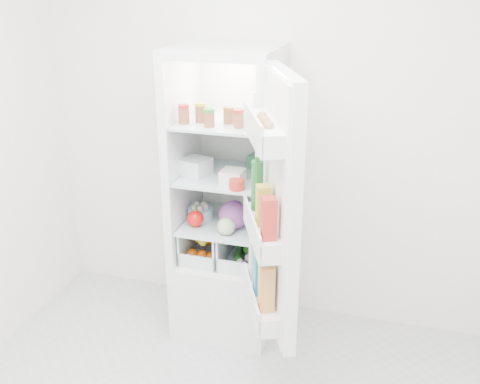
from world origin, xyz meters
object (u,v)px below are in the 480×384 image
(refrigerator, at_px, (230,229))
(mushroom_bowl, at_px, (200,214))
(red_cabbage, at_px, (233,215))
(fridge_door, at_px, (275,213))

(refrigerator, bearing_deg, mushroom_bowl, -154.82)
(refrigerator, bearing_deg, red_cabbage, -64.20)
(red_cabbage, relative_size, mushroom_bowl, 1.13)
(mushroom_bowl, distance_m, fridge_door, 0.85)
(red_cabbage, distance_m, mushroom_bowl, 0.25)
(refrigerator, distance_m, red_cabbage, 0.24)
(refrigerator, distance_m, fridge_door, 0.86)
(mushroom_bowl, relative_size, fridge_door, 0.12)
(mushroom_bowl, xyz_separation_m, fridge_door, (0.59, -0.53, 0.31))
(fridge_door, bearing_deg, refrigerator, 10.77)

